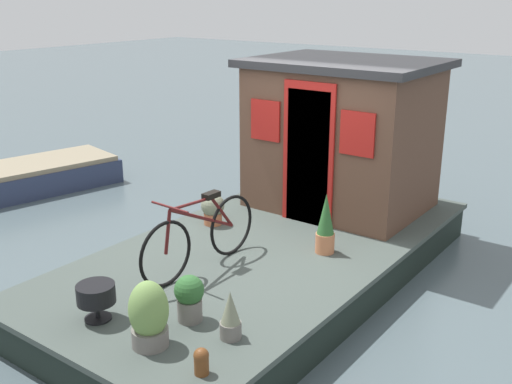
{
  "coord_description": "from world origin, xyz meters",
  "views": [
    {
      "loc": [
        -5.33,
        -3.8,
        3.27
      ],
      "look_at": [
        -0.2,
        0.0,
        1.16
      ],
      "focal_mm": 42.51,
      "sensor_mm": 36.0,
      "label": 1
    }
  ],
  "objects_px": {
    "potted_plant_sage": "(230,316)",
    "potted_plant_rosemary": "(213,208)",
    "potted_plant_lavender": "(149,315)",
    "charcoal_grill": "(96,295)",
    "bicycle": "(201,235)",
    "dinghy_boat": "(17,179)",
    "mooring_bollard": "(201,361)",
    "houseboat_cabin": "(342,134)",
    "potted_plant_geranium": "(326,225)",
    "potted_plant_thyme": "(189,297)"
  },
  "relations": [
    {
      "from": "potted_plant_sage",
      "to": "potted_plant_rosemary",
      "type": "bearing_deg",
      "value": 43.57
    },
    {
      "from": "potted_plant_lavender",
      "to": "charcoal_grill",
      "type": "xyz_separation_m",
      "value": [
        0.02,
        0.69,
        -0.04
      ]
    },
    {
      "from": "potted_plant_lavender",
      "to": "potted_plant_sage",
      "type": "relative_size",
      "value": 1.35
    },
    {
      "from": "bicycle",
      "to": "potted_plant_rosemary",
      "type": "bearing_deg",
      "value": 35.02
    },
    {
      "from": "charcoal_grill",
      "to": "dinghy_boat",
      "type": "height_order",
      "value": "charcoal_grill"
    },
    {
      "from": "charcoal_grill",
      "to": "dinghy_boat",
      "type": "relative_size",
      "value": 0.1
    },
    {
      "from": "charcoal_grill",
      "to": "potted_plant_rosemary",
      "type": "bearing_deg",
      "value": 16.16
    },
    {
      "from": "bicycle",
      "to": "potted_plant_lavender",
      "type": "xyz_separation_m",
      "value": [
        -1.37,
        -0.64,
        -0.1
      ]
    },
    {
      "from": "mooring_bollard",
      "to": "dinghy_boat",
      "type": "height_order",
      "value": "mooring_bollard"
    },
    {
      "from": "potted_plant_sage",
      "to": "mooring_bollard",
      "type": "bearing_deg",
      "value": -165.03
    },
    {
      "from": "bicycle",
      "to": "houseboat_cabin",
      "type": "bearing_deg",
      "value": -3.72
    },
    {
      "from": "charcoal_grill",
      "to": "dinghy_boat",
      "type": "distance_m",
      "value": 5.7
    },
    {
      "from": "bicycle",
      "to": "potted_plant_rosemary",
      "type": "xyz_separation_m",
      "value": [
        1.08,
        0.76,
        -0.17
      ]
    },
    {
      "from": "potted_plant_sage",
      "to": "dinghy_boat",
      "type": "xyz_separation_m",
      "value": [
        2.0,
        6.27,
        -0.43
      ]
    },
    {
      "from": "houseboat_cabin",
      "to": "bicycle",
      "type": "distance_m",
      "value": 2.76
    },
    {
      "from": "potted_plant_geranium",
      "to": "mooring_bollard",
      "type": "relative_size",
      "value": 3.14
    },
    {
      "from": "mooring_bollard",
      "to": "potted_plant_geranium",
      "type": "bearing_deg",
      "value": 9.07
    },
    {
      "from": "potted_plant_thyme",
      "to": "dinghy_boat",
      "type": "height_order",
      "value": "potted_plant_thyme"
    },
    {
      "from": "potted_plant_sage",
      "to": "potted_plant_geranium",
      "type": "xyz_separation_m",
      "value": [
        2.04,
        0.27,
        0.13
      ]
    },
    {
      "from": "potted_plant_lavender",
      "to": "charcoal_grill",
      "type": "distance_m",
      "value": 0.69
    },
    {
      "from": "potted_plant_thyme",
      "to": "charcoal_grill",
      "type": "height_order",
      "value": "potted_plant_thyme"
    },
    {
      "from": "houseboat_cabin",
      "to": "potted_plant_geranium",
      "type": "distance_m",
      "value": 1.79
    },
    {
      "from": "bicycle",
      "to": "potted_plant_sage",
      "type": "xyz_separation_m",
      "value": [
        -0.88,
        -1.1,
        -0.17
      ]
    },
    {
      "from": "potted_plant_rosemary",
      "to": "potted_plant_geranium",
      "type": "distance_m",
      "value": 1.6
    },
    {
      "from": "houseboat_cabin",
      "to": "potted_plant_lavender",
      "type": "height_order",
      "value": "houseboat_cabin"
    },
    {
      "from": "houseboat_cabin",
      "to": "potted_plant_rosemary",
      "type": "xyz_separation_m",
      "value": [
        -1.6,
        0.93,
        -0.79
      ]
    },
    {
      "from": "dinghy_boat",
      "to": "mooring_bollard",
      "type": "bearing_deg",
      "value": -111.54
    },
    {
      "from": "houseboat_cabin",
      "to": "potted_plant_geranium",
      "type": "height_order",
      "value": "houseboat_cabin"
    },
    {
      "from": "potted_plant_sage",
      "to": "mooring_bollard",
      "type": "distance_m",
      "value": 0.56
    },
    {
      "from": "potted_plant_rosemary",
      "to": "potted_plant_thyme",
      "type": "distance_m",
      "value": 2.38
    },
    {
      "from": "potted_plant_geranium",
      "to": "charcoal_grill",
      "type": "relative_size",
      "value": 2.02
    },
    {
      "from": "mooring_bollard",
      "to": "charcoal_grill",
      "type": "bearing_deg",
      "value": 87.18
    },
    {
      "from": "potted_plant_thyme",
      "to": "dinghy_boat",
      "type": "bearing_deg",
      "value": 71.1
    },
    {
      "from": "potted_plant_rosemary",
      "to": "mooring_bollard",
      "type": "xyz_separation_m",
      "value": [
        -2.49,
        -2.0,
        -0.1
      ]
    },
    {
      "from": "potted_plant_lavender",
      "to": "potted_plant_sage",
      "type": "xyz_separation_m",
      "value": [
        0.49,
        -0.46,
        -0.07
      ]
    },
    {
      "from": "potted_plant_rosemary",
      "to": "potted_plant_geranium",
      "type": "height_order",
      "value": "potted_plant_geranium"
    },
    {
      "from": "bicycle",
      "to": "mooring_bollard",
      "type": "distance_m",
      "value": 1.9
    },
    {
      "from": "potted_plant_sage",
      "to": "houseboat_cabin",
      "type": "bearing_deg",
      "value": 14.65
    },
    {
      "from": "potted_plant_rosemary",
      "to": "mooring_bollard",
      "type": "distance_m",
      "value": 3.2
    },
    {
      "from": "bicycle",
      "to": "charcoal_grill",
      "type": "xyz_separation_m",
      "value": [
        -1.35,
        0.05,
        -0.14
      ]
    },
    {
      "from": "potted_plant_lavender",
      "to": "mooring_bollard",
      "type": "distance_m",
      "value": 0.63
    },
    {
      "from": "potted_plant_lavender",
      "to": "potted_plant_rosemary",
      "type": "xyz_separation_m",
      "value": [
        2.45,
        1.4,
        -0.07
      ]
    },
    {
      "from": "potted_plant_rosemary",
      "to": "potted_plant_lavender",
      "type": "bearing_deg",
      "value": -150.3
    },
    {
      "from": "potted_plant_geranium",
      "to": "charcoal_grill",
      "type": "height_order",
      "value": "potted_plant_geranium"
    },
    {
      "from": "potted_plant_lavender",
      "to": "potted_plant_geranium",
      "type": "relative_size",
      "value": 0.84
    },
    {
      "from": "houseboat_cabin",
      "to": "potted_plant_thyme",
      "type": "relative_size",
      "value": 5.48
    },
    {
      "from": "potted_plant_sage",
      "to": "mooring_bollard",
      "type": "xyz_separation_m",
      "value": [
        -0.54,
        -0.14,
        -0.09
      ]
    },
    {
      "from": "potted_plant_sage",
      "to": "mooring_bollard",
      "type": "height_order",
      "value": "potted_plant_sage"
    },
    {
      "from": "houseboat_cabin",
      "to": "charcoal_grill",
      "type": "distance_m",
      "value": 4.11
    },
    {
      "from": "potted_plant_sage",
      "to": "potted_plant_thyme",
      "type": "xyz_separation_m",
      "value": [
        0.01,
        0.48,
        0.02
      ]
    }
  ]
}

